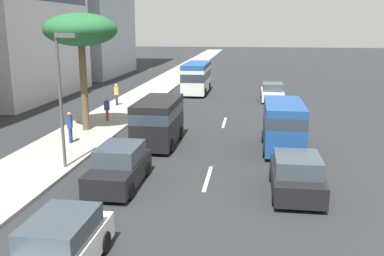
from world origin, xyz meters
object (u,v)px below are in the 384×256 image
at_px(van_sixth, 283,123).
at_px(pedestrian_near_lamp, 116,93).
at_px(minibus_seventh, 197,77).
at_px(car_second, 119,167).
at_px(palm_tree, 81,31).
at_px(car_fourth, 296,175).
at_px(street_lamp, 62,85).
at_px(pedestrian_by_tree, 70,126).
at_px(car_third, 59,249).
at_px(pedestrian_mid_block, 107,109).
at_px(van_lead, 158,119).
at_px(car_fifth, 272,92).

bearing_deg(van_sixth, pedestrian_near_lamp, 49.16).
height_order(van_sixth, minibus_seventh, minibus_seventh).
distance_m(car_second, palm_tree, 11.26).
height_order(car_fourth, street_lamp, street_lamp).
relative_size(pedestrian_near_lamp, pedestrian_by_tree, 1.01).
xyz_separation_m(car_second, car_third, (-6.60, -0.39, -0.05)).
xyz_separation_m(van_sixth, street_lamp, (-4.67, 10.02, 2.49)).
relative_size(pedestrian_mid_block, street_lamp, 0.25).
height_order(van_sixth, palm_tree, palm_tree).
xyz_separation_m(car_third, car_fourth, (6.64, -6.78, 0.02)).
bearing_deg(van_lead, street_lamp, -33.69).
xyz_separation_m(pedestrian_mid_block, palm_tree, (-2.70, 0.45, 5.19)).
xyz_separation_m(car_second, van_sixth, (6.22, -7.05, 0.68)).
height_order(minibus_seventh, pedestrian_near_lamp, minibus_seventh).
bearing_deg(car_fifth, car_third, 166.61).
distance_m(car_second, car_third, 6.61).
bearing_deg(pedestrian_mid_block, van_sixth, 156.83).
distance_m(car_fifth, street_lamp, 22.89).
bearing_deg(van_lead, palm_tree, -113.41).
bearing_deg(palm_tree, car_third, -161.00).
xyz_separation_m(car_fifth, pedestrian_mid_block, (-10.50, 11.55, 0.23)).
height_order(van_lead, car_third, van_lead).
relative_size(car_second, pedestrian_near_lamp, 2.42).
bearing_deg(van_sixth, car_fifth, -0.41).
bearing_deg(palm_tree, van_sixth, -101.40).
height_order(car_third, car_fourth, car_fourth).
xyz_separation_m(car_third, pedestrian_by_tree, (12.15, 4.93, 0.37)).
bearing_deg(car_third, car_fifth, 166.61).
bearing_deg(palm_tree, pedestrian_near_lamp, 4.79).
xyz_separation_m(car_fourth, minibus_seventh, (25.20, 7.19, 0.87)).
bearing_deg(car_third, minibus_seventh, -179.26).
bearing_deg(pedestrian_near_lamp, street_lamp, 103.83).
bearing_deg(van_sixth, pedestrian_by_tree, 93.27).
distance_m(van_lead, palm_tree, 7.30).
relative_size(car_third, car_fourth, 1.03).
xyz_separation_m(car_second, car_fourth, (0.04, -7.18, -0.03)).
bearing_deg(pedestrian_near_lamp, car_second, 112.41).
bearing_deg(street_lamp, car_second, -117.47).
distance_m(car_fourth, minibus_seventh, 26.22).
bearing_deg(car_third, car_fourth, 134.39).
distance_m(car_second, minibus_seventh, 25.26).
distance_m(pedestrian_by_tree, palm_tree, 5.92).
height_order(car_fourth, minibus_seventh, minibus_seventh).
bearing_deg(car_fifth, car_second, 161.84).
height_order(car_fifth, van_sixth, van_sixth).
bearing_deg(car_fourth, pedestrian_mid_block, 45.75).
bearing_deg(pedestrian_mid_block, palm_tree, 81.41).
relative_size(car_third, palm_tree, 0.59).
xyz_separation_m(pedestrian_by_tree, street_lamp, (-4.01, -1.56, 2.85)).
bearing_deg(pedestrian_mid_block, minibus_seventh, -106.61).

